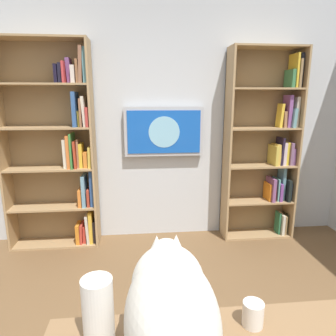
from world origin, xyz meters
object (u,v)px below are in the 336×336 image
wall_mounted_tv (164,132)px  cat (170,307)px  bookshelf_right (61,149)px  coffee_mug (253,314)px  bookshelf_left (268,148)px  paper_towel_roll (98,310)px

wall_mounted_tv → cat: (0.19, 2.49, -0.29)m
cat → wall_mounted_tv: bearing=-94.5°
bookshelf_right → coffee_mug: size_ratio=22.83×
bookshelf_left → bookshelf_right: size_ratio=0.98×
wall_mounted_tv → cat: 2.51m
bookshelf_right → wall_mounted_tv: bookshelf_right is taller
bookshelf_left → cat: bookshelf_left is taller
cat → coffee_mug: cat is taller
coffee_mug → cat: bearing=19.7°
wall_mounted_tv → paper_towel_roll: wall_mounted_tv is taller
paper_towel_roll → coffee_mug: paper_towel_roll is taller
wall_mounted_tv → paper_towel_roll: (0.44, 2.39, -0.36)m
bookshelf_right → cat: (-0.92, 2.41, -0.13)m
bookshelf_right → paper_towel_roll: bearing=106.3°
bookshelf_left → paper_towel_roll: size_ratio=8.79×
paper_towel_roll → coffee_mug: bearing=-178.3°
paper_towel_roll → coffee_mug: size_ratio=2.54×
coffee_mug → bookshelf_left: bearing=-114.7°
wall_mounted_tv → paper_towel_roll: size_ratio=3.61×
bookshelf_left → paper_towel_roll: bookshelf_left is taller
coffee_mug → paper_towel_roll: bearing=1.7°
wall_mounted_tv → coffee_mug: wall_mounted_tv is taller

